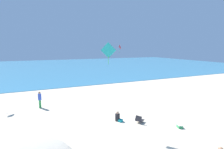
% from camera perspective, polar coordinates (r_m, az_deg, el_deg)
% --- Properties ---
extents(ground_plane, '(120.00, 120.00, 0.00)m').
position_cam_1_polar(ground_plane, '(17.81, -1.73, -10.95)').
color(ground_plane, beige).
extents(ocean_water, '(120.00, 60.00, 0.05)m').
position_cam_1_polar(ocean_water, '(57.38, -17.94, 2.27)').
color(ocean_water, teal).
rests_on(ocean_water, ground_plane).
extents(beach_chair_far_right, '(0.83, 0.78, 0.61)m').
position_cam_1_polar(beach_chair_far_right, '(15.04, 8.54, -13.67)').
color(beach_chair_far_right, black).
rests_on(beach_chair_far_right, ground_plane).
extents(cooler_box, '(0.44, 0.50, 0.24)m').
position_cam_1_polar(cooler_box, '(15.01, 20.35, -14.86)').
color(cooler_box, '#339956').
rests_on(cooler_box, ground_plane).
extents(person_1, '(0.43, 0.43, 1.64)m').
position_cam_1_polar(person_1, '(19.41, -21.61, -6.97)').
color(person_1, green).
rests_on(person_1, ground_plane).
extents(person_4, '(0.62, 0.72, 0.80)m').
position_cam_1_polar(person_4, '(15.25, 1.86, -13.20)').
color(person_4, black).
rests_on(person_4, ground_plane).
extents(kite_teal, '(0.89, 0.73, 1.56)m').
position_cam_1_polar(kite_teal, '(12.93, -1.15, 7.52)').
color(kite_teal, '#1EADAD').
extents(kite_red, '(0.37, 0.90, 1.61)m').
position_cam_1_polar(kite_red, '(36.09, 2.46, 8.52)').
color(kite_red, red).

